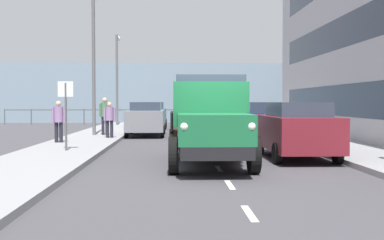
{
  "coord_description": "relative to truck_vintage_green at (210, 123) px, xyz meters",
  "views": [
    {
      "loc": [
        1.18,
        11.65,
        1.73
      ],
      "look_at": [
        0.33,
        -10.02,
        0.92
      ],
      "focal_mm": 45.19,
      "sensor_mm": 36.0,
      "label": 1
    }
  ],
  "objects": [
    {
      "name": "ground_plane",
      "position": [
        -0.21,
        -6.02,
        -1.18
      ],
      "size": [
        80.0,
        80.0,
        0.0
      ],
      "primitive_type": "plane",
      "color": "#423F44"
    },
    {
      "name": "sidewalk_left",
      "position": [
        -5.08,
        -6.02,
        -1.1
      ],
      "size": [
        2.74,
        38.01,
        0.15
      ],
      "primitive_type": "cube",
      "color": "gray",
      "rests_on": "ground_plane"
    },
    {
      "name": "sidewalk_right",
      "position": [
        4.67,
        -6.02,
        -1.1
      ],
      "size": [
        2.74,
        38.01,
        0.15
      ],
      "primitive_type": "cube",
      "color": "gray",
      "rests_on": "ground_plane"
    },
    {
      "name": "road_centreline_markings",
      "position": [
        -0.21,
        -6.14,
        -1.17
      ],
      "size": [
        0.12,
        34.67,
        0.01
      ],
      "color": "silver",
      "rests_on": "ground_plane"
    },
    {
      "name": "sea_horizon",
      "position": [
        -0.21,
        -28.03,
        1.32
      ],
      "size": [
        80.0,
        0.8,
        5.0
      ],
      "primitive_type": "cube",
      "color": "gray",
      "rests_on": "ground_plane"
    },
    {
      "name": "seawall_railing",
      "position": [
        -0.21,
        -24.43,
        -0.26
      ],
      "size": [
        28.08,
        0.08,
        1.2
      ],
      "color": "#4C5156",
      "rests_on": "ground_plane"
    },
    {
      "name": "truck_vintage_green",
      "position": [
        0.0,
        0.0,
        0.0
      ],
      "size": [
        2.17,
        5.64,
        2.43
      ],
      "color": "black",
      "rests_on": "ground_plane"
    },
    {
      "name": "car_maroon_kerbside_near",
      "position": [
        -2.76,
        -1.73,
        -0.28
      ],
      "size": [
        1.89,
        4.19,
        1.72
      ],
      "color": "maroon",
      "rests_on": "ground_plane"
    },
    {
      "name": "car_navy_kerbside_1",
      "position": [
        -2.76,
        -7.4,
        -0.28
      ],
      "size": [
        1.81,
        4.43,
        1.72
      ],
      "color": "navy",
      "rests_on": "ground_plane"
    },
    {
      "name": "car_grey_oppositeside_0",
      "position": [
        2.35,
        -11.97,
        -0.28
      ],
      "size": [
        1.91,
        4.68,
        1.72
      ],
      "color": "slate",
      "rests_on": "ground_plane"
    },
    {
      "name": "car_teal_oppositeside_1",
      "position": [
        2.35,
        -18.73,
        -0.28
      ],
      "size": [
        1.9,
        4.16,
        1.72
      ],
      "color": "#1E6670",
      "rests_on": "ground_plane"
    },
    {
      "name": "pedestrian_near_railing",
      "position": [
        5.44,
        -6.2,
        -0.08
      ],
      "size": [
        0.53,
        0.34,
        1.62
      ],
      "color": "black",
      "rests_on": "sidewalk_right"
    },
    {
      "name": "pedestrian_strolling",
      "position": [
        3.78,
        -8.62,
        -0.11
      ],
      "size": [
        0.53,
        0.34,
        1.57
      ],
      "color": "black",
      "rests_on": "sidewalk_right"
    },
    {
      "name": "pedestrian_couple_b",
      "position": [
        4.25,
        -10.52,
        0.03
      ],
      "size": [
        0.53,
        0.34,
        1.79
      ],
      "color": "black",
      "rests_on": "sidewalk_right"
    },
    {
      "name": "lamp_post_promenade",
      "position": [
        4.76,
        -10.61,
        3.06
      ],
      "size": [
        0.32,
        1.14,
        6.92
      ],
      "color": "#59595B",
      "rests_on": "sidewalk_right"
    },
    {
      "name": "lamp_post_far",
      "position": [
        4.82,
        -20.74,
        2.68
      ],
      "size": [
        0.32,
        1.14,
        6.19
      ],
      "color": "#59595B",
      "rests_on": "sidewalk_right"
    },
    {
      "name": "street_sign",
      "position": [
        4.46,
        -3.02,
        0.5
      ],
      "size": [
        0.5,
        0.07,
        2.25
      ],
      "color": "#4C4C4C",
      "rests_on": "sidewalk_right"
    }
  ]
}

